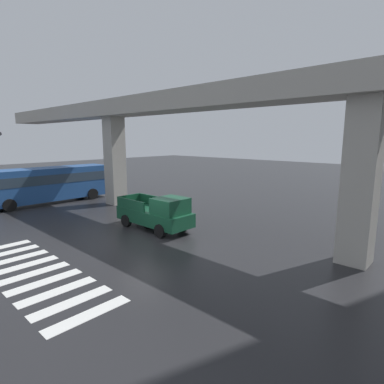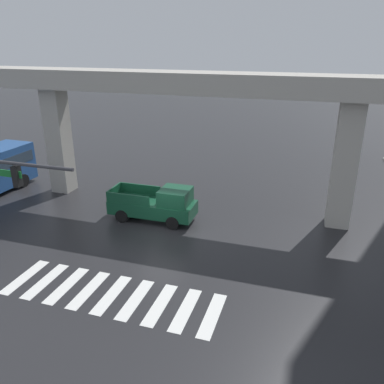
{
  "view_description": "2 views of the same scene",
  "coord_description": "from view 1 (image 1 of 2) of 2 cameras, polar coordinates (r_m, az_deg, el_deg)",
  "views": [
    {
      "loc": [
        12.71,
        -9.83,
        5.43
      ],
      "look_at": [
        0.59,
        3.29,
        2.3
      ],
      "focal_mm": 28.77,
      "sensor_mm": 36.0,
      "label": 1
    },
    {
      "loc": [
        7.44,
        -17.75,
        10.06
      ],
      "look_at": [
        1.31,
        1.53,
        2.18
      ],
      "focal_mm": 36.69,
      "sensor_mm": 36.0,
      "label": 2
    }
  ],
  "objects": [
    {
      "name": "ground_plane",
      "position": [
        16.96,
        -9.15,
        -8.87
      ],
      "size": [
        120.0,
        120.0,
        0.0
      ],
      "primitive_type": "plane",
      "color": "#232326"
    },
    {
      "name": "pickup_truck",
      "position": [
        18.56,
        -6.46,
        -3.98
      ],
      "size": [
        5.11,
        2.1,
        2.08
      ],
      "color": "#14472D",
      "rests_on": "ground"
    },
    {
      "name": "crosswalk_stripes",
      "position": [
        14.46,
        -27.29,
        -13.26
      ],
      "size": [
        9.35,
        2.8,
        0.01
      ],
      "color": "silver",
      "rests_on": "ground"
    },
    {
      "name": "elevated_overpass",
      "position": [
        19.25,
        1.22,
        15.24
      ],
      "size": [
        55.51,
        2.48,
        8.34
      ],
      "color": "#ADA89E",
      "rests_on": "ground"
    },
    {
      "name": "city_bus",
      "position": [
        28.65,
        -25.9,
        1.49
      ],
      "size": [
        2.97,
        10.85,
        2.99
      ],
      "color": "#234C8C",
      "rests_on": "ground"
    }
  ]
}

